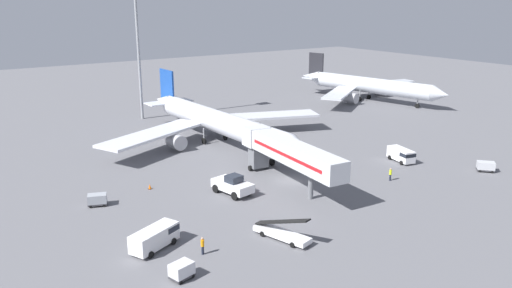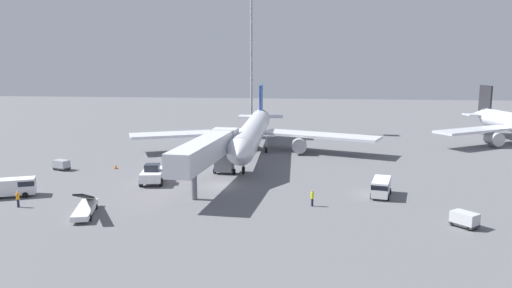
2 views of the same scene
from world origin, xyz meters
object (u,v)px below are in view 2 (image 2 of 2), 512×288
Objects in this scene: pushback_tug at (153,174)px; baggage_cart_far_center at (465,219)px; service_van_near_right at (12,186)px; belt_loader_truck at (85,208)px; service_van_rear_right at (381,187)px; ground_crew_worker_foreground at (312,198)px; ground_crew_worker_midground at (18,199)px; baggage_cart_mid_right at (61,165)px; apron_light_mast at (251,37)px; safety_cone_alpha at (116,166)px; jet_bridge at (209,150)px; airplane_at_gate at (253,131)px.

pushback_tug is 38.29m from baggage_cart_far_center.
pushback_tug reaches higher than service_van_near_right.
service_van_rear_right is (31.82, 10.92, 0.43)m from belt_loader_truck.
baggage_cart_far_center is 15.69m from ground_crew_worker_foreground.
ground_crew_worker_foreground is (-8.11, -4.93, -0.22)m from service_van_rear_right.
service_van_near_right is 35.62m from ground_crew_worker_foreground.
baggage_cart_far_center is 1.50× the size of ground_crew_worker_midground.
ground_crew_worker_foreground reaches higher than baggage_cart_far_center.
service_van_near_right is at bearing -179.66° from ground_crew_worker_foreground.
baggage_cart_mid_right is 52.16m from apron_light_mast.
baggage_cart_far_center is 3.84× the size of safety_cone_alpha.
service_van_rear_right is 0.87× the size of service_van_near_right.
jet_bridge is 8.69m from pushback_tug.
baggage_cart_far_center is at bearing -55.19° from airplane_at_gate.
jet_bridge is at bearing 51.30° from belt_loader_truck.
pushback_tug reaches higher than baggage_cart_mid_right.
jet_bridge is 29.43× the size of safety_cone_alpha.
pushback_tug is 3.28× the size of ground_crew_worker_midground.
airplane_at_gate is at bearing 32.05° from baggage_cart_mid_right.
baggage_cart_far_center is at bearing -65.00° from apron_light_mast.
ground_crew_worker_midground is at bearing 178.70° from baggage_cart_far_center.
jet_bridge reaches higher than ground_crew_worker_midground.
airplane_at_gate reaches higher than belt_loader_truck.
service_van_near_right is 8.13× the size of safety_cone_alpha.
ground_crew_worker_foreground is 32.59m from ground_crew_worker_midground.
ground_crew_worker_foreground is at bearing -28.58° from safety_cone_alpha.
belt_loader_truck is (-13.30, -36.94, -3.11)m from airplane_at_gate.
belt_loader_truck is at bearing -165.82° from ground_crew_worker_foreground.
service_van_near_right is 14.55m from baggage_cart_mid_right.
baggage_cart_mid_right is at bearing 104.41° from ground_crew_worker_midground.
ground_crew_worker_midground is at bearing -149.37° from jet_bridge.
jet_bridge is 11.64× the size of ground_crew_worker_foreground.
ground_crew_worker_foreground is 0.06× the size of apron_light_mast.
baggage_cart_far_center is at bearing -19.65° from ground_crew_worker_foreground.
jet_bridge is 0.68× the size of apron_light_mast.
airplane_at_gate is 8.16× the size of service_van_near_right.
baggage_cart_mid_right is at bearing 95.73° from service_van_near_right.
airplane_at_gate is 30.95m from apron_light_mast.
ground_crew_worker_midground is at bearing -75.59° from baggage_cart_mid_right.
belt_loader_truck is 1.17× the size of service_van_near_right.
safety_cone_alpha is (6.21, 16.22, -0.88)m from service_van_near_right.
apron_light_mast is at bearing 97.93° from airplane_at_gate.
airplane_at_gate is at bearing 58.07° from ground_crew_worker_midground.
belt_loader_truck is 24.26m from baggage_cart_mid_right.
pushback_tug is at bearing 30.07° from service_van_near_right.
service_van_rear_right is 1.84× the size of baggage_cart_far_center.
baggage_cart_far_center is at bearing 1.06° from belt_loader_truck.
safety_cone_alpha is at bearing -141.82° from airplane_at_gate.
ground_crew_worker_midground is at bearing -106.89° from apron_light_mast.
apron_light_mast is at bearing 69.02° from safety_cone_alpha.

